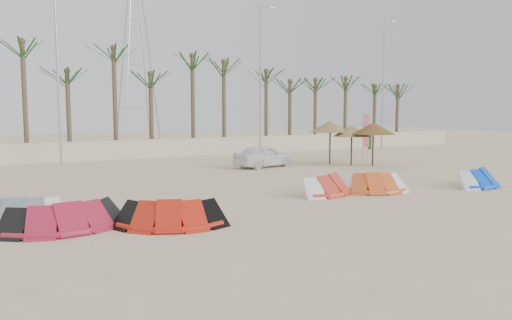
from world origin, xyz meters
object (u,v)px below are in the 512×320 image
kite_red_left (64,214)px  parasol_left (330,126)px  car (264,156)px  parasol_right (352,131)px  kite_red_right (324,183)px  kite_blue (473,176)px  parasol_mid (373,128)px  kite_red_mid (167,212)px  kite_grey (15,210)px  kite_orange (367,182)px

kite_red_left → parasol_left: size_ratio=1.34×
car → kite_red_left: bearing=118.1°
parasol_right → kite_red_right: bearing=-135.4°
kite_red_left → kite_blue: size_ratio=1.07×
parasol_left → parasol_mid: parasol_left is taller
parasol_right → parasol_mid: bearing=-59.6°
parasol_mid → kite_red_left: bearing=-157.4°
kite_red_left → kite_red_mid: bearing=-21.3°
parasol_mid → kite_blue: bearing=-98.8°
parasol_left → kite_grey: bearing=-154.6°
kite_grey → car: car is taller
kite_red_mid → kite_blue: size_ratio=1.07×
kite_orange → kite_blue: same height
parasol_right → kite_orange: bearing=-125.7°
kite_red_mid → kite_grey: bearing=148.7°
kite_red_left → kite_red_mid: 2.95m
kite_red_left → car: (12.64, 10.50, 0.24)m
kite_orange → car: car is taller
kite_grey → parasol_left: 20.44m
kite_red_mid → parasol_right: parasol_right is taller
kite_red_mid → kite_blue: 14.69m
kite_orange → parasol_right: parasol_right is taller
kite_red_right → parasol_left: bearing=51.7°
kite_orange → parasol_left: bearing=61.4°
parasol_right → kite_red_mid: bearing=-146.7°
parasol_right → car: bearing=163.8°
kite_red_left → kite_red_mid: size_ratio=1.00×
kite_blue → parasol_left: size_ratio=1.25×
kite_red_right → kite_red_left: bearing=-172.3°
kite_grey → kite_red_left: size_ratio=0.89×
kite_grey → kite_red_mid: 4.64m
kite_grey → car: (13.86, 9.16, 0.24)m
kite_blue → parasol_right: bearing=86.5°
parasol_left → kite_red_left: bearing=-149.6°
kite_blue → parasol_mid: parasol_mid is taller
kite_grey → parasol_mid: bearing=18.0°
kite_red_mid → car: bearing=49.5°
kite_red_mid → car: (9.89, 11.57, 0.24)m
kite_red_left → kite_blue: same height
kite_orange → kite_blue: 5.43m
kite_red_left → kite_orange: size_ratio=1.07×
kite_red_left → kite_red_right: same height
kite_red_right → car: size_ratio=0.95×
parasol_mid → parasol_right: 1.37m
kite_red_mid → parasol_mid: size_ratio=1.37×
kite_orange → kite_blue: bearing=-10.7°
kite_grey → parasol_right: size_ratio=1.31×
kite_red_right → parasol_right: 10.87m
kite_orange → car: 9.78m
parasol_left → car: (-4.53, 0.44, -1.70)m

